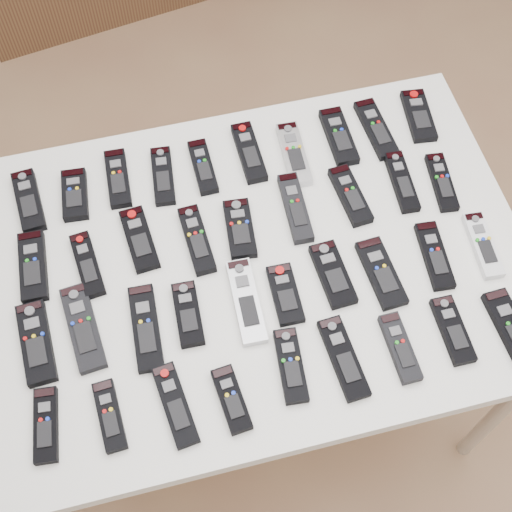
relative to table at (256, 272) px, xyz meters
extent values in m
plane|color=#96664C|center=(-0.06, 0.14, -0.72)|extent=(4.00, 4.00, 0.00)
cube|color=white|center=(0.00, 0.00, 0.04)|extent=(1.25, 0.88, 0.04)
cylinder|color=beige|center=(0.56, -0.38, -0.35)|extent=(0.04, 0.04, 0.74)
cylinder|color=beige|center=(-0.56, 0.38, -0.35)|extent=(0.04, 0.04, 0.74)
cylinder|color=beige|center=(0.56, 0.38, -0.35)|extent=(0.04, 0.04, 0.74)
cube|color=black|center=(-0.49, 0.28, 0.07)|extent=(0.07, 0.18, 0.02)
cube|color=black|center=(-0.38, 0.27, 0.07)|extent=(0.07, 0.14, 0.02)
cube|color=black|center=(-0.27, 0.30, 0.07)|extent=(0.06, 0.17, 0.02)
cube|color=black|center=(-0.17, 0.28, 0.07)|extent=(0.06, 0.17, 0.02)
cube|color=black|center=(-0.06, 0.28, 0.07)|extent=(0.05, 0.16, 0.02)
cube|color=black|center=(0.06, 0.30, 0.07)|extent=(0.05, 0.18, 0.02)
cube|color=#B7B7BC|center=(0.16, 0.26, 0.07)|extent=(0.06, 0.19, 0.02)
cube|color=black|center=(0.29, 0.29, 0.07)|extent=(0.06, 0.17, 0.02)
cube|color=black|center=(0.39, 0.29, 0.07)|extent=(0.06, 0.19, 0.02)
cube|color=black|center=(0.51, 0.31, 0.07)|extent=(0.08, 0.17, 0.02)
cube|color=black|center=(-0.50, 0.10, 0.07)|extent=(0.06, 0.18, 0.02)
cube|color=black|center=(-0.38, 0.08, 0.07)|extent=(0.06, 0.17, 0.02)
cube|color=black|center=(-0.25, 0.11, 0.07)|extent=(0.07, 0.17, 0.02)
cube|color=black|center=(-0.12, 0.08, 0.07)|extent=(0.06, 0.18, 0.02)
cube|color=black|center=(-0.02, 0.08, 0.07)|extent=(0.07, 0.16, 0.02)
cube|color=black|center=(0.12, 0.11, 0.07)|extent=(0.06, 0.19, 0.02)
cube|color=black|center=(0.26, 0.11, 0.07)|extent=(0.06, 0.17, 0.02)
cube|color=black|center=(0.39, 0.12, 0.07)|extent=(0.06, 0.17, 0.02)
cube|color=black|center=(0.49, 0.10, 0.07)|extent=(0.06, 0.17, 0.02)
cube|color=black|center=(-0.51, -0.09, 0.07)|extent=(0.07, 0.19, 0.02)
cube|color=black|center=(-0.40, -0.08, 0.07)|extent=(0.08, 0.21, 0.02)
cube|color=black|center=(-0.27, -0.11, 0.07)|extent=(0.06, 0.20, 0.02)
cube|color=black|center=(-0.18, -0.10, 0.07)|extent=(0.06, 0.15, 0.02)
cube|color=#B7B7BC|center=(-0.05, -0.10, 0.07)|extent=(0.06, 0.21, 0.02)
cube|color=black|center=(0.04, -0.10, 0.07)|extent=(0.06, 0.15, 0.02)
cube|color=black|center=(0.16, -0.08, 0.07)|extent=(0.07, 0.16, 0.02)
cube|color=black|center=(0.26, -0.11, 0.07)|extent=(0.07, 0.18, 0.02)
cube|color=black|center=(0.40, -0.09, 0.07)|extent=(0.06, 0.18, 0.02)
cube|color=silver|center=(0.52, -0.09, 0.07)|extent=(0.06, 0.17, 0.02)
cube|color=black|center=(-0.50, -0.27, 0.07)|extent=(0.06, 0.16, 0.02)
cube|color=black|center=(-0.38, -0.28, 0.07)|extent=(0.05, 0.15, 0.02)
cube|color=black|center=(-0.24, -0.29, 0.07)|extent=(0.07, 0.18, 0.02)
cube|color=black|center=(-0.13, -0.31, 0.07)|extent=(0.06, 0.14, 0.02)
cube|color=black|center=(0.01, -0.27, 0.07)|extent=(0.06, 0.17, 0.02)
cube|color=black|center=(0.12, -0.28, 0.07)|extent=(0.06, 0.19, 0.02)
cube|color=black|center=(0.24, -0.29, 0.07)|extent=(0.05, 0.16, 0.02)
cube|color=black|center=(0.37, -0.28, 0.07)|extent=(0.05, 0.16, 0.02)
cube|color=black|center=(0.49, -0.30, 0.07)|extent=(0.06, 0.19, 0.02)
camera|label=1|loc=(-0.19, -0.77, 1.48)|focal=50.00mm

